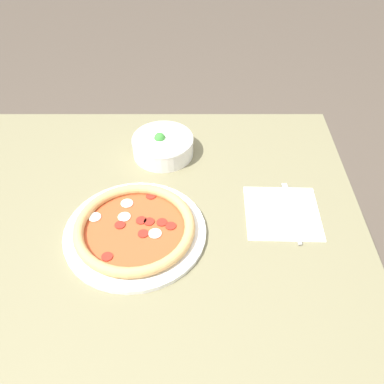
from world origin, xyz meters
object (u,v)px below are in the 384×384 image
pizza (134,229)px  fork (271,212)px  knife (291,214)px  bowl (162,145)px

pizza → fork: bearing=11.2°
fork → knife: bearing=-99.6°
pizza → bowl: bearing=80.3°
pizza → bowl: bowl is taller
pizza → bowl: 0.32m
pizza → knife: size_ratio=1.61×
bowl → knife: bearing=-36.7°
pizza → knife: bearing=8.7°
pizza → bowl: (0.05, 0.31, 0.02)m
knife → bowl: bearing=52.0°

